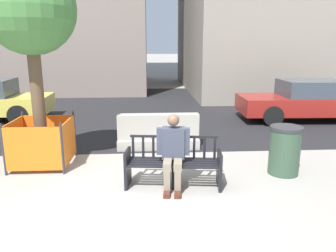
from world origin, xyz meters
The scene contains 9 objects.
ground_plane centered at (0.00, 0.00, 0.00)m, with size 200.00×200.00×0.00m, color gray.
street_asphalt centered at (0.00, 8.70, 0.00)m, with size 120.00×12.00×0.01m, color black.
street_bench centered at (0.79, 0.84, 0.40)m, with size 1.74×0.71×0.88m.
seated_person centered at (0.78, 0.78, 0.69)m, with size 0.59×0.75×1.31m.
jersey_barrier_centre centered at (0.60, 3.18, 0.34)m, with size 2.00×0.68×0.84m.
street_tree centered at (-1.88, 2.08, 3.11)m, with size 1.78×1.78×4.06m.
construction_fence centered at (-1.88, 2.08, 0.52)m, with size 1.16×1.16×1.04m.
car_sedan_mid centered at (5.71, 5.95, 0.67)m, with size 4.47×2.00×1.36m.
trash_bin centered at (3.01, 1.28, 0.48)m, with size 0.62×0.62×0.96m.
Camera 1 is at (0.36, -4.66, 2.47)m, focal length 35.00 mm.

